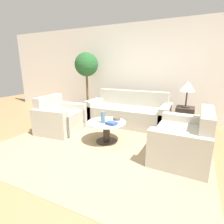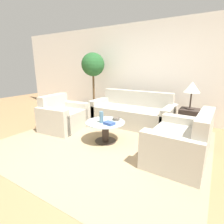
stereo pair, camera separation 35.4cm
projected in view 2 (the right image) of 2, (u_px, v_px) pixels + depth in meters
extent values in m
plane|color=#9E754C|center=(91.00, 158.00, 2.86)|extent=(14.00, 14.00, 0.00)
cube|color=white|center=(151.00, 72.00, 4.79)|extent=(10.00, 0.06, 2.60)
cube|color=tan|center=(106.00, 141.00, 3.48)|extent=(3.72, 3.37, 0.01)
cube|color=#B2AD9E|center=(131.00, 116.00, 4.41)|extent=(1.87, 0.87, 0.45)
cube|color=#B2AD9E|center=(137.00, 106.00, 4.64)|extent=(1.87, 0.18, 0.83)
cube|color=#B2AD9E|center=(100.00, 109.00, 4.86)|extent=(0.20, 0.87, 0.58)
cube|color=#B2AD9E|center=(169.00, 120.00, 3.92)|extent=(0.20, 0.87, 0.58)
cube|color=#B2AD9E|center=(65.00, 120.00, 4.12)|extent=(0.88, 0.86, 0.45)
cube|color=#B2AD9E|center=(54.00, 111.00, 4.21)|extent=(0.26, 0.80, 0.80)
cube|color=#B2AD9E|center=(52.00, 122.00, 3.76)|extent=(0.82, 0.28, 0.58)
cube|color=#B2AD9E|center=(75.00, 113.00, 4.45)|extent=(0.82, 0.28, 0.58)
cube|color=#B2AD9E|center=(178.00, 146.00, 2.76)|extent=(0.86, 1.04, 0.45)
cube|color=#B2AD9E|center=(202.00, 140.00, 2.54)|extent=(0.21, 1.02, 0.82)
cube|color=#B2AD9E|center=(185.00, 132.00, 3.16)|extent=(0.83, 0.23, 0.58)
cube|color=#B2AD9E|center=(169.00, 156.00, 2.34)|extent=(0.83, 0.23, 0.58)
cylinder|color=#332823|center=(105.00, 141.00, 3.48)|extent=(0.42, 0.42, 0.02)
cylinder|color=#332823|center=(105.00, 132.00, 3.43)|extent=(0.14, 0.14, 0.39)
cylinder|color=#B2C6C6|center=(105.00, 122.00, 3.38)|extent=(0.76, 0.76, 0.02)
cube|color=#332823|center=(188.00, 122.00, 3.71)|extent=(0.38, 0.38, 0.59)
cylinder|color=#332823|center=(190.00, 108.00, 3.63)|extent=(0.18, 0.18, 0.02)
cylinder|color=#332823|center=(191.00, 100.00, 3.59)|extent=(0.03, 0.03, 0.32)
cone|color=white|center=(192.00, 87.00, 3.52)|extent=(0.32, 0.32, 0.21)
cylinder|color=#93704C|center=(94.00, 109.00, 5.37)|extent=(0.33, 0.33, 0.37)
cylinder|color=brown|center=(94.00, 87.00, 5.21)|extent=(0.06, 0.06, 0.95)
sphere|color=#235628|center=(93.00, 64.00, 5.04)|extent=(0.67, 0.67, 0.67)
cylinder|color=slate|center=(101.00, 117.00, 3.30)|extent=(0.08, 0.08, 0.22)
cylinder|color=brown|center=(116.00, 119.00, 3.47)|extent=(0.14, 0.14, 0.05)
cube|color=#334C8C|center=(109.00, 123.00, 3.21)|extent=(0.21, 0.18, 0.05)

